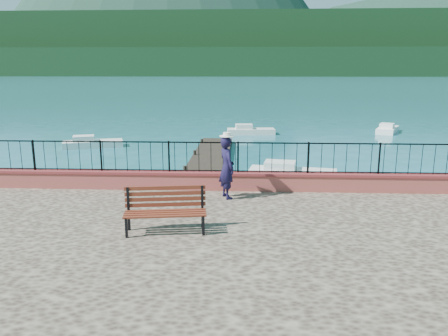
# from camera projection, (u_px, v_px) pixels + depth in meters

# --- Properties ---
(ground) EXTENTS (2000.00, 2000.00, 0.00)m
(ground) POSITION_uv_depth(u_px,v_px,m) (247.00, 278.00, 10.67)
(ground) COLOR #19596B
(ground) RESTS_ON ground
(parapet) EXTENTS (28.00, 0.46, 0.58)m
(parapet) POSITION_uv_depth(u_px,v_px,m) (247.00, 181.00, 13.94)
(parapet) COLOR #A53B42
(parapet) RESTS_ON promenade
(railing) EXTENTS (27.00, 0.05, 0.95)m
(railing) POSITION_uv_depth(u_px,v_px,m) (247.00, 158.00, 13.77)
(railing) COLOR black
(railing) RESTS_ON parapet
(dock) EXTENTS (2.00, 16.00, 0.30)m
(dock) POSITION_uv_depth(u_px,v_px,m) (208.00, 165.00, 22.42)
(dock) COLOR #2D231C
(dock) RESTS_ON ground
(far_forest) EXTENTS (900.00, 60.00, 18.00)m
(far_forest) POSITION_uv_depth(u_px,v_px,m) (246.00, 63.00, 300.76)
(far_forest) COLOR black
(far_forest) RESTS_ON ground
(foothills) EXTENTS (900.00, 120.00, 44.00)m
(foothills) POSITION_uv_depth(u_px,v_px,m) (246.00, 47.00, 356.28)
(foothills) COLOR black
(foothills) RESTS_ON ground
(companion_hill) EXTENTS (448.00, 384.00, 180.00)m
(companion_hill) POSITION_uv_depth(u_px,v_px,m) (422.00, 73.00, 545.29)
(companion_hill) COLOR #142D23
(companion_hill) RESTS_ON ground
(park_bench) EXTENTS (1.99, 0.89, 1.07)m
(park_bench) POSITION_uv_depth(u_px,v_px,m) (166.00, 219.00, 10.32)
(park_bench) COLOR black
(park_bench) RESTS_ON promenade
(person) EXTENTS (0.69, 0.80, 1.86)m
(person) POSITION_uv_depth(u_px,v_px,m) (227.00, 168.00, 12.95)
(person) COLOR black
(person) RESTS_ON promenade
(hat) EXTENTS (0.44, 0.44, 0.12)m
(hat) POSITION_uv_depth(u_px,v_px,m) (227.00, 134.00, 12.72)
(hat) COLOR white
(hat) RESTS_ON person
(boat_1) EXTENTS (4.17, 1.96, 0.80)m
(boat_1) POSITION_uv_depth(u_px,v_px,m) (293.00, 170.00, 20.25)
(boat_1) COLOR silver
(boat_1) RESTS_ON ground
(boat_3) EXTENTS (3.96, 2.44, 0.80)m
(boat_3) POSITION_uv_depth(u_px,v_px,m) (93.00, 141.00, 28.34)
(boat_3) COLOR silver
(boat_3) RESTS_ON ground
(boat_4) EXTENTS (3.75, 1.63, 0.80)m
(boat_4) POSITION_uv_depth(u_px,v_px,m) (251.00, 129.00, 33.96)
(boat_4) COLOR silver
(boat_4) RESTS_ON ground
(boat_5) EXTENTS (2.62, 3.55, 0.80)m
(boat_5) POSITION_uv_depth(u_px,v_px,m) (388.00, 127.00, 34.86)
(boat_5) COLOR white
(boat_5) RESTS_ON ground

